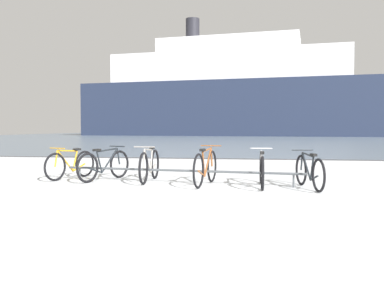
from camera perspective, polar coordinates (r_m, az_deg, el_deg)
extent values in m
cube|color=silver|center=(5.51, -2.47, -10.93)|extent=(80.00, 22.00, 0.08)
cube|color=slate|center=(71.28, 7.56, 1.21)|extent=(80.00, 110.00, 0.08)
cube|color=#47474C|center=(16.34, 4.81, -2.10)|extent=(80.00, 0.50, 0.05)
cylinder|color=#4C5156|center=(9.15, -1.79, -3.62)|extent=(5.37, 0.74, 0.05)
cylinder|color=#4C5156|center=(10.16, -15.02, -3.91)|extent=(0.04, 0.04, 0.28)
cylinder|color=#4C5156|center=(8.75, 13.65, -4.87)|extent=(0.04, 0.04, 0.28)
torus|color=black|center=(10.02, -18.13, -2.98)|extent=(0.27, 0.62, 0.64)
torus|color=black|center=(10.69, -14.36, -2.62)|extent=(0.27, 0.62, 0.64)
cylinder|color=gold|center=(10.22, -16.86, -2.22)|extent=(0.21, 0.49, 0.54)
cylinder|color=gold|center=(10.45, -15.63, -2.24)|extent=(0.10, 0.18, 0.48)
cylinder|color=gold|center=(10.26, -16.58, -0.88)|extent=(0.25, 0.60, 0.08)
cylinder|color=gold|center=(10.55, -15.12, -3.08)|extent=(0.18, 0.41, 0.18)
cylinder|color=gold|center=(10.03, -17.99, -1.91)|extent=(0.07, 0.11, 0.38)
cube|color=black|center=(10.48, -15.37, -0.71)|extent=(0.14, 0.22, 0.05)
cylinder|color=gold|center=(10.04, -17.85, -0.55)|extent=(0.44, 0.18, 0.02)
torus|color=black|center=(10.27, -9.84, -2.71)|extent=(0.30, 0.64, 0.67)
torus|color=black|center=(9.49, -14.01, -3.16)|extent=(0.30, 0.64, 0.67)
cylinder|color=#1E2328|center=(10.00, -11.13, -2.19)|extent=(0.24, 0.53, 0.56)
cylinder|color=#1E2328|center=(9.75, -12.48, -2.45)|extent=(0.11, 0.19, 0.50)
cylinder|color=#1E2328|center=(9.93, -11.44, -0.81)|extent=(0.30, 0.66, 0.08)
cylinder|color=#1E2328|center=(9.66, -13.07, -3.50)|extent=(0.21, 0.44, 0.18)
cylinder|color=#1E2328|center=(10.23, -9.99, -1.66)|extent=(0.08, 0.12, 0.39)
cube|color=black|center=(9.67, -12.82, -0.80)|extent=(0.15, 0.22, 0.05)
cylinder|color=#1E2328|center=(10.18, -10.14, -0.31)|extent=(0.44, 0.20, 0.02)
torus|color=black|center=(8.97, -6.61, -3.32)|extent=(0.05, 0.70, 0.70)
torus|color=black|center=(10.00, -5.05, -2.74)|extent=(0.05, 0.70, 0.70)
cylinder|color=gray|center=(9.29, -6.07, -2.36)|extent=(0.04, 0.56, 0.58)
cylinder|color=gray|center=(9.63, -5.56, -2.34)|extent=(0.04, 0.19, 0.52)
cylinder|color=gray|center=(9.35, -5.95, -0.76)|extent=(0.04, 0.69, 0.08)
cylinder|color=gray|center=(9.79, -5.35, -3.31)|extent=(0.04, 0.46, 0.19)
cylinder|color=gray|center=(8.99, -6.55, -2.02)|extent=(0.04, 0.12, 0.41)
cube|color=black|center=(9.69, -5.45, -0.56)|extent=(0.08, 0.20, 0.05)
cylinder|color=gray|center=(9.01, -6.49, -0.40)|extent=(0.46, 0.03, 0.02)
torus|color=black|center=(9.36, 2.73, -3.05)|extent=(0.15, 0.70, 0.71)
torus|color=black|center=(8.35, 0.89, -3.69)|extent=(0.15, 0.70, 0.71)
cylinder|color=brown|center=(9.02, 2.18, -2.43)|extent=(0.12, 0.55, 0.60)
cylinder|color=brown|center=(8.69, 1.59, -2.77)|extent=(0.07, 0.20, 0.53)
cylinder|color=brown|center=(8.93, 2.05, -0.80)|extent=(0.14, 0.68, 0.09)
cylinder|color=brown|center=(8.57, 1.32, -4.06)|extent=(0.11, 0.46, 0.19)
cylinder|color=brown|center=(9.30, 2.67, -1.80)|extent=(0.05, 0.12, 0.42)
cube|color=black|center=(8.60, 1.44, -0.82)|extent=(0.11, 0.21, 0.05)
cylinder|color=brown|center=(9.25, 2.61, -0.23)|extent=(0.46, 0.10, 0.02)
torus|color=black|center=(9.21, 9.38, -3.27)|extent=(0.06, 0.67, 0.67)
torus|color=black|center=(8.20, 9.56, -3.94)|extent=(0.06, 0.67, 0.67)
cylinder|color=silver|center=(8.87, 9.44, -2.72)|extent=(0.04, 0.53, 0.56)
cylinder|color=silver|center=(8.54, 9.49, -3.06)|extent=(0.04, 0.19, 0.50)
cylinder|color=silver|center=(8.78, 9.46, -1.16)|extent=(0.04, 0.66, 0.08)
cylinder|color=silver|center=(8.42, 9.51, -4.30)|extent=(0.04, 0.44, 0.19)
cylinder|color=silver|center=(9.15, 9.39, -2.09)|extent=(0.04, 0.11, 0.39)
cube|color=black|center=(8.45, 9.52, -1.18)|extent=(0.08, 0.20, 0.05)
cylinder|color=silver|center=(9.10, 9.41, -0.58)|extent=(0.46, 0.03, 0.02)
torus|color=black|center=(9.15, 14.62, -3.44)|extent=(0.18, 0.64, 0.64)
torus|color=black|center=(8.21, 16.83, -4.10)|extent=(0.18, 0.64, 0.64)
cylinder|color=#1E2328|center=(8.83, 15.29, -2.91)|extent=(0.15, 0.52, 0.54)
cylinder|color=#1E2328|center=(8.53, 16.01, -3.25)|extent=(0.07, 0.19, 0.48)
cylinder|color=#1E2328|center=(8.74, 15.47, -1.41)|extent=(0.17, 0.65, 0.08)
cylinder|color=#1E2328|center=(8.41, 16.32, -4.44)|extent=(0.13, 0.44, 0.18)
cylinder|color=#1E2328|center=(9.10, 14.70, -2.30)|extent=(0.06, 0.12, 0.38)
cube|color=black|center=(8.43, 16.20, -1.43)|extent=(0.12, 0.21, 0.05)
cylinder|color=#1E2328|center=(9.04, 14.79, -0.83)|extent=(0.45, 0.12, 0.02)
cube|color=#232D47|center=(65.64, 6.08, 4.71)|extent=(48.53, 18.21, 8.11)
cube|color=white|center=(66.42, 5.08, 10.13)|extent=(36.56, 14.86, 4.46)
cube|color=white|center=(66.96, 5.09, 12.98)|extent=(22.24, 11.20, 2.27)
cylinder|color=#26262D|center=(68.91, 0.09, 15.20)|extent=(2.18, 2.18, 3.65)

